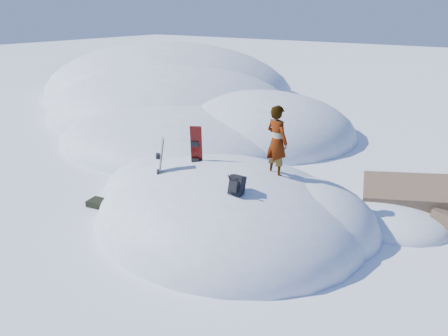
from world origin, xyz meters
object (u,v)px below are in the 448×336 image
Objects in this scene: backpack at (236,185)px; snowboard_dark at (160,166)px; snowboard_red at (196,154)px; person at (277,141)px.

snowboard_dark is at bearing 175.84° from backpack.
snowboard_red is at bearing 104.89° from snowboard_dark.
person reaches higher than snowboard_red.
snowboard_red is 3.09× the size of backpack.
snowboard_red reaches higher than snowboard_dark.
snowboard_dark is 0.82× the size of person.
person is at bearing 71.95° from snowboard_dark.
snowboard_red is at bearing 150.89° from backpack.
snowboard_dark is (-0.45, -0.88, -0.15)m from snowboard_red.
snowboard_red is 1.11× the size of snowboard_dark.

